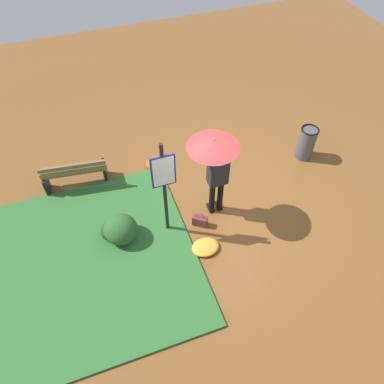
{
  "coord_description": "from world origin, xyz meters",
  "views": [
    {
      "loc": [
        2.19,
        4.6,
        6.22
      ],
      "look_at": [
        0.61,
        0.19,
        0.85
      ],
      "focal_mm": 34.72,
      "sensor_mm": 36.0,
      "label": 1
    }
  ],
  "objects_px": {
    "park_bench": "(74,173)",
    "trash_bin": "(306,143)",
    "info_sign_post": "(164,181)",
    "handbag": "(200,221)",
    "person_with_umbrella": "(215,158)"
  },
  "relations": [
    {
      "from": "park_bench",
      "to": "trash_bin",
      "type": "bearing_deg",
      "value": 170.65
    },
    {
      "from": "info_sign_post",
      "to": "trash_bin",
      "type": "relative_size",
      "value": 2.76
    },
    {
      "from": "handbag",
      "to": "park_bench",
      "type": "height_order",
      "value": "park_bench"
    },
    {
      "from": "info_sign_post",
      "to": "park_bench",
      "type": "distance_m",
      "value": 2.62
    },
    {
      "from": "handbag",
      "to": "park_bench",
      "type": "distance_m",
      "value": 2.95
    },
    {
      "from": "info_sign_post",
      "to": "handbag",
      "type": "height_order",
      "value": "info_sign_post"
    },
    {
      "from": "person_with_umbrella",
      "to": "info_sign_post",
      "type": "height_order",
      "value": "info_sign_post"
    },
    {
      "from": "info_sign_post",
      "to": "park_bench",
      "type": "bearing_deg",
      "value": -50.02
    },
    {
      "from": "person_with_umbrella",
      "to": "park_bench",
      "type": "xyz_separation_m",
      "value": [
        2.57,
        -1.7,
        -1.15
      ]
    },
    {
      "from": "info_sign_post",
      "to": "trash_bin",
      "type": "xyz_separation_m",
      "value": [
        -3.73,
        -0.98,
        -1.03
      ]
    },
    {
      "from": "person_with_umbrella",
      "to": "park_bench",
      "type": "relative_size",
      "value": 1.46
    },
    {
      "from": "person_with_umbrella",
      "to": "info_sign_post",
      "type": "distance_m",
      "value": 1.04
    },
    {
      "from": "person_with_umbrella",
      "to": "park_bench",
      "type": "bearing_deg",
      "value": -33.5
    },
    {
      "from": "park_bench",
      "to": "trash_bin",
      "type": "distance_m",
      "value": 5.34
    },
    {
      "from": "handbag",
      "to": "trash_bin",
      "type": "relative_size",
      "value": 0.44
    }
  ]
}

